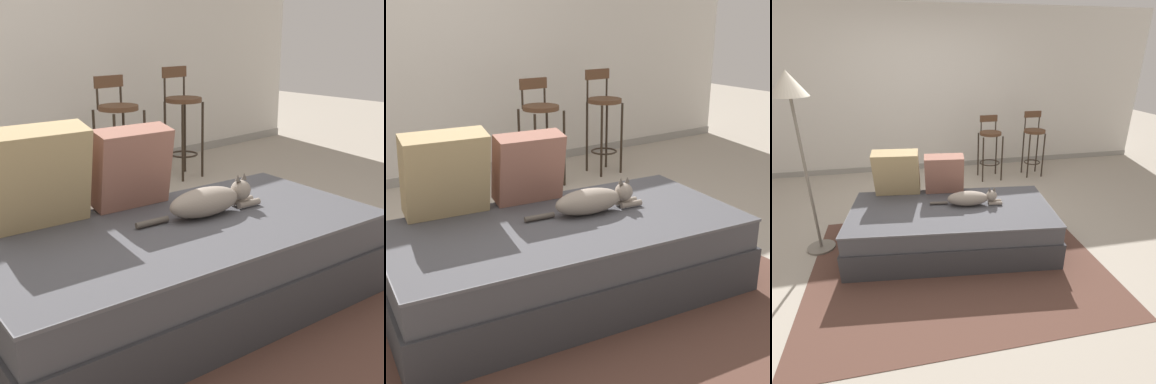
% 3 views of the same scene
% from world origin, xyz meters
% --- Properties ---
extents(ground_plane, '(16.00, 16.00, 0.00)m').
position_xyz_m(ground_plane, '(0.00, 0.00, 0.00)').
color(ground_plane, '#A89E8E').
rests_on(ground_plane, ground).
extents(wall_back_panel, '(8.00, 0.10, 2.60)m').
position_xyz_m(wall_back_panel, '(0.00, 2.25, 1.30)').
color(wall_back_panel, silver).
rests_on(wall_back_panel, ground).
extents(wall_baseboard_trim, '(8.00, 0.02, 0.09)m').
position_xyz_m(wall_baseboard_trim, '(0.00, 2.20, 0.04)').
color(wall_baseboard_trim, gray).
rests_on(wall_baseboard_trim, ground).
extents(area_rug, '(2.75, 2.11, 0.01)m').
position_xyz_m(area_rug, '(0.00, -0.70, 0.00)').
color(area_rug, brown).
rests_on(area_rug, ground).
extents(couch, '(2.15, 1.23, 0.46)m').
position_xyz_m(couch, '(0.00, -0.40, 0.23)').
color(couch, '#353539').
rests_on(couch, ground).
extents(throw_pillow_corner, '(0.51, 0.31, 0.50)m').
position_xyz_m(throw_pillow_corner, '(-0.52, 0.07, 0.71)').
color(throw_pillow_corner, tan).
rests_on(throw_pillow_corner, couch).
extents(throw_pillow_middle, '(0.44, 0.27, 0.44)m').
position_xyz_m(throw_pillow_middle, '(-0.01, 0.01, 0.68)').
color(throw_pillow_middle, '#936051').
rests_on(throw_pillow_middle, couch).
extents(cat, '(0.74, 0.22, 0.19)m').
position_xyz_m(cat, '(0.21, -0.37, 0.53)').
color(cat, gray).
rests_on(cat, couch).
extents(bar_stool_near_window, '(0.34, 0.34, 1.00)m').
position_xyz_m(bar_stool_near_window, '(0.95, 1.51, 0.59)').
color(bar_stool_near_window, '#2D2319').
rests_on(bar_stool_near_window, ground).
extents(bar_stool_by_doorway, '(0.34, 0.34, 1.04)m').
position_xyz_m(bar_stool_by_doorway, '(1.69, 1.51, 0.62)').
color(bar_stool_by_doorway, '#2D2319').
rests_on(bar_stool_by_doorway, ground).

